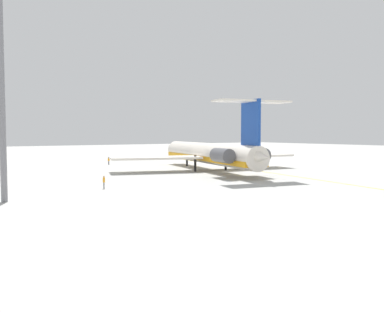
% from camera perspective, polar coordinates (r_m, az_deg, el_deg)
% --- Properties ---
extents(ground, '(362.50, 362.50, 0.00)m').
position_cam_1_polar(ground, '(90.68, 5.79, -1.62)').
color(ground, '#ADADA8').
extents(main_jetliner, '(44.99, 40.11, 13.21)m').
position_cam_1_polar(main_jetliner, '(81.82, 2.65, 0.39)').
color(main_jetliner, silver).
rests_on(main_jetliner, ground).
extents(ground_crew_near_nose, '(0.29, 0.45, 1.80)m').
position_cam_1_polar(ground_crew_near_nose, '(100.42, -11.73, -0.55)').
color(ground_crew_near_nose, black).
rests_on(ground_crew_near_nose, ground).
extents(ground_crew_near_tail, '(0.45, 0.29, 1.81)m').
position_cam_1_polar(ground_crew_near_tail, '(57.16, -12.38, -3.39)').
color(ground_crew_near_tail, black).
rests_on(ground_crew_near_tail, ground).
extents(ground_crew_portside, '(0.27, 0.42, 1.66)m').
position_cam_1_polar(ground_crew_portside, '(108.90, 10.07, -0.29)').
color(ground_crew_portside, black).
rests_on(ground_crew_portside, ground).
extents(safety_cone_nose, '(0.40, 0.40, 0.55)m').
position_cam_1_polar(safety_cone_nose, '(108.74, 5.02, -0.67)').
color(safety_cone_nose, '#EA590F').
rests_on(safety_cone_nose, ground).
extents(taxiway_centreline, '(87.30, 14.65, 0.01)m').
position_cam_1_polar(taxiway_centreline, '(88.74, 6.91, -1.73)').
color(taxiway_centreline, gold).
rests_on(taxiway_centreline, ground).
extents(light_mast, '(4.00, 0.70, 28.21)m').
position_cam_1_polar(light_mast, '(49.85, -25.47, 11.77)').
color(light_mast, slate).
rests_on(light_mast, ground).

